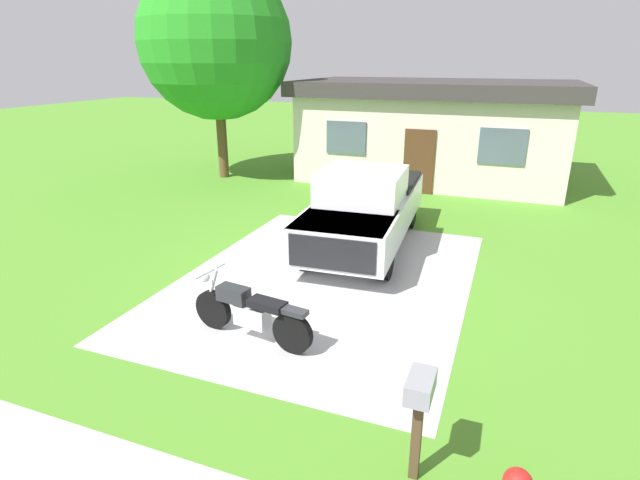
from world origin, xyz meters
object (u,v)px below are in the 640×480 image
Objects in this scene: motorcycle at (250,312)px; pickup_truck at (366,206)px; neighbor_house at (433,129)px; mailbox at (419,400)px; shade_tree at (216,42)px.

motorcycle is 0.38× the size of pickup_truck.
pickup_truck is 7.89m from neighbor_house.
motorcycle is 4.93m from pickup_truck.
neighbor_house is (0.26, 7.84, 0.84)m from pickup_truck.
shade_tree is at bearing 128.83° from mailbox.
neighbor_house reaches higher than pickup_truck.
pickup_truck is at bearing -91.92° from neighbor_house.
pickup_truck is 7.20m from mailbox.
pickup_truck reaches higher than mailbox.
neighbor_house is at bearing 20.22° from shade_tree.
motorcycle is at bearing 148.01° from mailbox.
pickup_truck is at bearing -36.13° from shade_tree.
mailbox is 15.73m from shade_tree.
shade_tree reaches higher than pickup_truck.
motorcycle is 12.75m from shade_tree.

